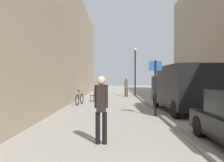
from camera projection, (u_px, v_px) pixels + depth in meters
name	position (u px, v px, depth m)	size (l,w,h in m)	color
ground_plane	(124.00, 108.00, 13.59)	(80.00, 80.00, 0.00)	gray
building_facade_left	(42.00, 32.00, 13.60)	(2.63, 40.00, 9.16)	gray
kerb_strip	(150.00, 107.00, 13.57)	(0.16, 40.00, 0.12)	slate
pedestrian_main_foreground	(101.00, 105.00, 6.07)	(0.36, 0.24, 1.84)	black
pedestrian_mid_block	(126.00, 86.00, 21.54)	(0.35, 0.25, 1.80)	black
delivery_van	(181.00, 87.00, 11.87)	(2.17, 5.53, 2.41)	black
street_sign_post	(155.00, 83.00, 10.54)	(0.60, 0.10, 2.60)	black
lamp_post	(135.00, 69.00, 22.29)	(0.28, 0.28, 4.76)	black
bicycle_leaning	(80.00, 99.00, 15.03)	(0.29, 1.76, 0.98)	black
cafe_chair_near_window	(95.00, 94.00, 16.97)	(0.61, 0.61, 0.94)	black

